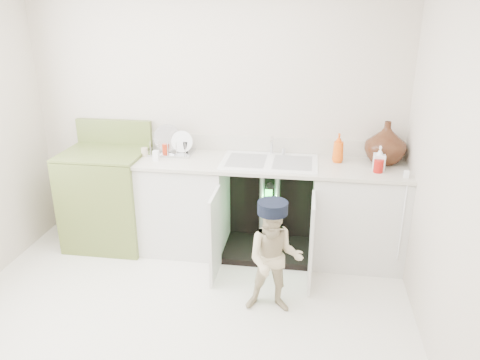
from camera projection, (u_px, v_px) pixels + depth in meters
name	position (u px, v px, depth m)	size (l,w,h in m)	color
ground	(177.00, 326.00, 3.44)	(3.50, 3.50, 0.00)	silver
room_shell	(168.00, 166.00, 2.99)	(6.00, 5.50, 1.26)	beige
counter_run	(273.00, 205.00, 4.30)	(2.44, 1.02, 1.27)	silver
avocado_stove	(108.00, 196.00, 4.50)	(0.75, 0.65, 1.17)	olive
repair_worker	(274.00, 257.00, 3.47)	(0.44, 0.72, 0.90)	beige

